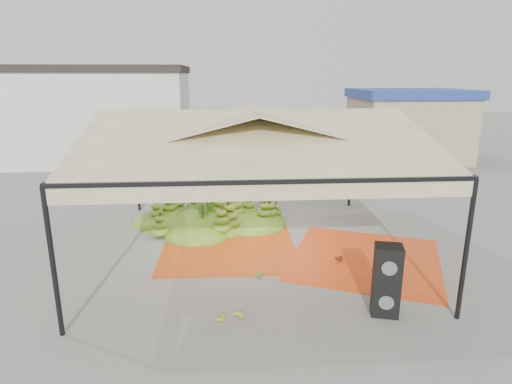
{
  "coord_description": "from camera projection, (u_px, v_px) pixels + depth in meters",
  "views": [
    {
      "loc": [
        -0.76,
        -11.57,
        4.9
      ],
      "look_at": [
        0.2,
        1.5,
        1.3
      ],
      "focal_mm": 30.0,
      "sensor_mm": 36.0,
      "label": 1
    }
  ],
  "objects": [
    {
      "name": "building_white",
      "position": [
        63.0,
        114.0,
        24.51
      ],
      "size": [
        14.3,
        6.3,
        5.4
      ],
      "color": "silver",
      "rests_on": "ground"
    },
    {
      "name": "banana_leaves",
      "position": [
        200.0,
        230.0,
        13.96
      ],
      "size": [
        0.96,
        1.36,
        3.7
      ],
      "primitive_type": null,
      "color": "#2A731E",
      "rests_on": "ground"
    },
    {
      "name": "tarp_left",
      "position": [
        229.0,
        248.0,
        12.47
      ],
      "size": [
        3.92,
        3.74,
        0.01
      ],
      "primitive_type": "cube",
      "rotation": [
        0.0,
        0.0,
        -0.02
      ],
      "color": "#D74814",
      "rests_on": "ground"
    },
    {
      "name": "truck_right",
      "position": [
        371.0,
        154.0,
        20.56
      ],
      "size": [
        5.83,
        2.37,
        1.96
      ],
      "rotation": [
        0.0,
        0.0,
        -0.08
      ],
      "color": "#473017",
      "rests_on": "ground"
    },
    {
      "name": "tarp_right",
      "position": [
        365.0,
        259.0,
        11.77
      ],
      "size": [
        5.14,
        5.25,
        0.01
      ],
      "primitive_type": "cube",
      "rotation": [
        0.0,
        0.0,
        -0.39
      ],
      "color": "#E94715",
      "rests_on": "ground"
    },
    {
      "name": "hand_red_b",
      "position": [
        384.0,
        276.0,
        10.55
      ],
      "size": [
        0.56,
        0.52,
        0.21
      ],
      "primitive_type": "ellipsoid",
      "rotation": [
        0.0,
        0.0,
        0.39
      ],
      "color": "#5F1F15",
      "rests_on": "ground"
    },
    {
      "name": "canopy_tent",
      "position": [
        253.0,
        136.0,
        11.6
      ],
      "size": [
        8.1,
        8.1,
        4.0
      ],
      "color": "black",
      "rests_on": "ground"
    },
    {
      "name": "banana_heap",
      "position": [
        211.0,
        208.0,
        14.31
      ],
      "size": [
        6.72,
        6.2,
        1.16
      ],
      "primitive_type": "ellipsoid",
      "rotation": [
        0.0,
        0.0,
        0.39
      ],
      "color": "#4A7D1A",
      "rests_on": "ground"
    },
    {
      "name": "building_tan",
      "position": [
        408.0,
        125.0,
        25.14
      ],
      "size": [
        6.3,
        5.3,
        4.1
      ],
      "color": "tan",
      "rests_on": "ground"
    },
    {
      "name": "hand_yellow_a",
      "position": [
        218.0,
        316.0,
        8.83
      ],
      "size": [
        0.47,
        0.42,
        0.18
      ],
      "primitive_type": "ellipsoid",
      "rotation": [
        0.0,
        0.0,
        -0.27
      ],
      "color": "gold",
      "rests_on": "ground"
    },
    {
      "name": "truck_left",
      "position": [
        237.0,
        147.0,
        21.16
      ],
      "size": [
        7.11,
        3.75,
        2.32
      ],
      "rotation": [
        0.0,
        0.0,
        0.22
      ],
      "color": "#482918",
      "rests_on": "ground"
    },
    {
      "name": "hand_yellow_b",
      "position": [
        236.0,
        315.0,
        8.85
      ],
      "size": [
        0.51,
        0.48,
        0.18
      ],
      "primitive_type": "ellipsoid",
      "rotation": [
        0.0,
        0.0,
        0.47
      ],
      "color": "gold",
      "rests_on": "ground"
    },
    {
      "name": "vendor",
      "position": [
        256.0,
        185.0,
        16.1
      ],
      "size": [
        0.75,
        0.61,
        1.8
      ],
      "primitive_type": "imported",
      "rotation": [
        0.0,
        0.0,
        3.44
      ],
      "color": "gray",
      "rests_on": "ground"
    },
    {
      "name": "hanging_bunches",
      "position": [
        266.0,
        162.0,
        11.51
      ],
      "size": [
        4.74,
        0.24,
        0.2
      ],
      "color": "#3F7217",
      "rests_on": "ground"
    },
    {
      "name": "ground",
      "position": [
        253.0,
        249.0,
        12.48
      ],
      "size": [
        90.0,
        90.0,
        0.0
      ],
      "primitive_type": "plane",
      "color": "slate",
      "rests_on": "ground"
    },
    {
      "name": "hand_red_a",
      "position": [
        336.0,
        256.0,
        11.7
      ],
      "size": [
        0.58,
        0.56,
        0.2
      ],
      "primitive_type": "ellipsoid",
      "rotation": [
        0.0,
        0.0,
        -0.6
      ],
      "color": "#582314",
      "rests_on": "ground"
    },
    {
      "name": "hand_green",
      "position": [
        256.0,
        272.0,
        10.75
      ],
      "size": [
        0.53,
        0.49,
        0.2
      ],
      "primitive_type": "ellipsoid",
      "rotation": [
        0.0,
        0.0,
        -0.37
      ],
      "color": "#52801A",
      "rests_on": "ground"
    },
    {
      "name": "speaker_stack",
      "position": [
        387.0,
        280.0,
        8.9
      ],
      "size": [
        0.66,
        0.61,
        1.54
      ],
      "rotation": [
        0.0,
        0.0,
        -0.27
      ],
      "color": "black",
      "rests_on": "ground"
    }
  ]
}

